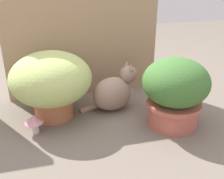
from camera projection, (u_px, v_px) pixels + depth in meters
name	position (u px, v px, depth m)	size (l,w,h in m)	color
ground_plane	(94.00, 125.00, 1.54)	(6.00, 6.00, 0.00)	#6F6358
cardboard_backdrop	(83.00, 36.00, 1.78)	(1.05, 0.03, 0.85)	tan
grass_planter	(51.00, 81.00, 1.54)	(0.48, 0.48, 0.41)	#B76846
leafy_planter	(175.00, 90.00, 1.47)	(0.37, 0.37, 0.40)	#B85D4E
cat	(115.00, 92.00, 1.68)	(0.39, 0.21, 0.32)	#A07F6F
mushroom_ornament_red	(52.00, 106.00, 1.53)	(0.08, 0.08, 0.14)	silver
mushroom_ornament_pink	(34.00, 120.00, 1.44)	(0.10, 0.10, 0.11)	silver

